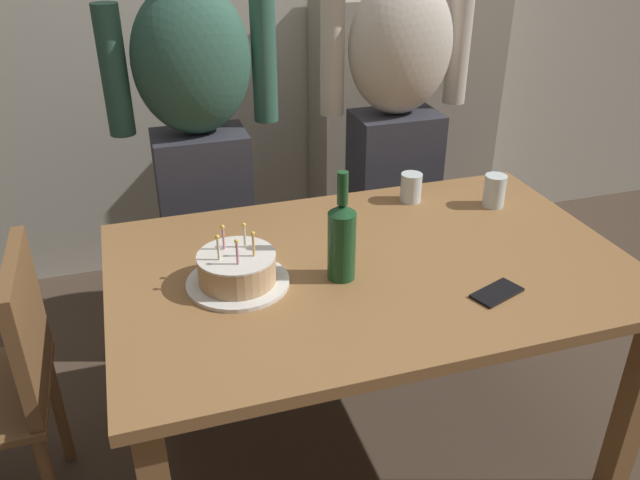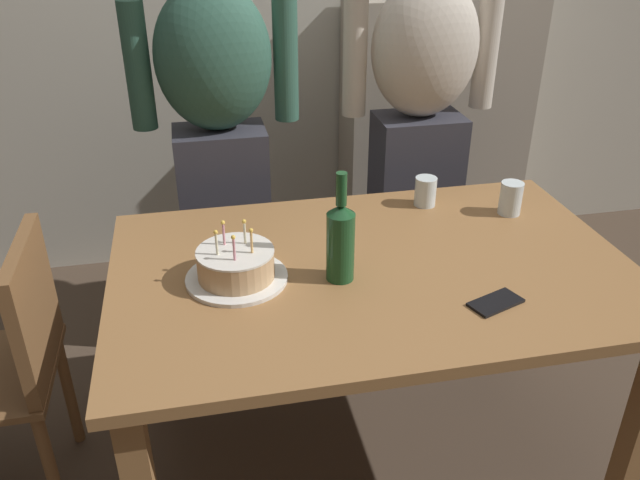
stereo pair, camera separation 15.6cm
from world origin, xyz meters
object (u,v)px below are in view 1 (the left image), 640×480
object	(u,v)px
person_man_bearded	(200,145)
dining_chair	(1,378)
person_woman_cardigan	(396,124)
water_glass_far	(411,187)
cell_phone	(497,293)
water_glass_near	(494,191)
birthday_cake	(237,271)
wine_bottle	(342,239)

from	to	relation	value
person_man_bearded	dining_chair	world-z (taller)	person_man_bearded
person_man_bearded	person_woman_cardigan	distance (m)	0.78
water_glass_far	cell_phone	bearing A→B (deg)	-92.26
person_man_bearded	person_woman_cardigan	world-z (taller)	same
water_glass_near	person_man_bearded	world-z (taller)	person_man_bearded
water_glass_far	person_man_bearded	bearing A→B (deg)	148.19
water_glass_near	dining_chair	distance (m)	1.62
water_glass_near	water_glass_far	xyz separation A→B (m)	(-0.25, 0.12, -0.01)
birthday_cake	cell_phone	bearing A→B (deg)	-21.39
cell_phone	person_woman_cardigan	xyz separation A→B (m)	(0.14, 1.02, 0.13)
birthday_cake	person_woman_cardigan	bearing A→B (deg)	44.05
water_glass_far	wine_bottle	bearing A→B (deg)	-134.30
birthday_cake	dining_chair	distance (m)	0.72
birthday_cake	water_glass_far	distance (m)	0.77
birthday_cake	person_man_bearded	xyz separation A→B (m)	(0.02, 0.77, 0.09)
birthday_cake	water_glass_far	world-z (taller)	birthday_cake
cell_phone	wine_bottle	bearing A→B (deg)	130.19
wine_bottle	person_man_bearded	xyz separation A→B (m)	(-0.27, 0.82, 0.01)
birthday_cake	person_man_bearded	bearing A→B (deg)	88.86
wine_bottle	water_glass_far	bearing A→B (deg)	45.70
wine_bottle	dining_chair	world-z (taller)	wine_bottle
wine_bottle	dining_chair	distance (m)	1.01
water_glass_near	birthday_cake	bearing A→B (deg)	-165.78
water_glass_near	cell_phone	bearing A→B (deg)	-119.46
dining_chair	water_glass_far	bearing A→B (deg)	101.92
cell_phone	person_man_bearded	distance (m)	1.21
cell_phone	person_woman_cardigan	size ratio (longest dim) A/B	0.09
dining_chair	cell_phone	bearing A→B (deg)	75.88
water_glass_far	wine_bottle	xyz separation A→B (m)	(-0.39, -0.40, 0.07)
person_man_bearded	dining_chair	distance (m)	1.03
birthday_cake	dining_chair	xyz separation A→B (m)	(-0.66, 0.07, -0.27)
wine_bottle	cell_phone	xyz separation A→B (m)	(0.37, -0.21, -0.12)
water_glass_far	person_woman_cardigan	xyz separation A→B (m)	(0.12, 0.41, 0.08)
birthday_cake	water_glass_far	size ratio (longest dim) A/B	2.84
water_glass_far	dining_chair	world-z (taller)	dining_chair
cell_phone	person_man_bearded	bearing A→B (deg)	101.52
cell_phone	dining_chair	size ratio (longest dim) A/B	0.17
water_glass_near	wine_bottle	size ratio (longest dim) A/B	0.35
water_glass_far	wine_bottle	distance (m)	0.57
cell_phone	person_man_bearded	xyz separation A→B (m)	(-0.64, 1.02, 0.13)
wine_bottle	person_woman_cardigan	xyz separation A→B (m)	(0.51, 0.82, 0.01)
wine_bottle	dining_chair	size ratio (longest dim) A/B	0.36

